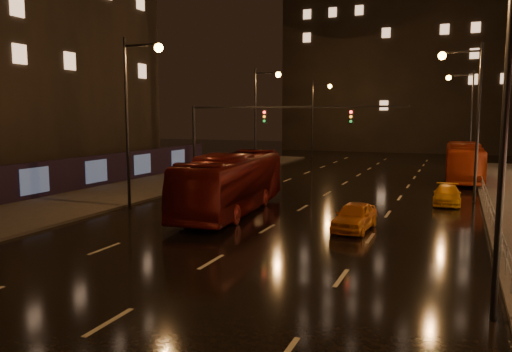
# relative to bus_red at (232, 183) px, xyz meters

# --- Properties ---
(ground) EXTENTS (140.00, 140.00, 0.00)m
(ground) POSITION_rel_bus_red_xyz_m (3.44, 6.67, -1.69)
(ground) COLOR black
(ground) RESTS_ON ground
(sidewalk_left) EXTENTS (7.00, 70.00, 0.15)m
(sidewalk_left) POSITION_rel_bus_red_xyz_m (-10.06, 1.67, -1.61)
(sidewalk_left) COLOR #38332D
(sidewalk_left) RESTS_ON ground
(building_distant) EXTENTS (44.00, 16.00, 36.00)m
(building_distant) POSITION_rel_bus_red_xyz_m (7.44, 58.67, 16.31)
(building_distant) COLOR black
(building_distant) RESTS_ON ground
(hoarding_left) EXTENTS (0.30, 46.00, 2.50)m
(hoarding_left) POSITION_rel_bus_red_xyz_m (-13.76, -1.33, -0.44)
(hoarding_left) COLOR black
(hoarding_left) RESTS_ON ground
(traffic_signal) EXTENTS (15.31, 0.32, 6.20)m
(traffic_signal) POSITION_rel_bus_red_xyz_m (-1.62, 6.67, 3.05)
(traffic_signal) COLOR black
(traffic_signal) RESTS_ON ground
(streetlight_right) EXTENTS (2.64, 0.50, 10.00)m
(streetlight_right) POSITION_rel_bus_red_xyz_m (12.36, -11.33, 4.74)
(streetlight_right) COLOR black
(streetlight_right) RESTS_ON ground
(railing_right) EXTENTS (0.05, 56.00, 1.00)m
(railing_right) POSITION_rel_bus_red_xyz_m (13.64, 4.67, -0.79)
(railing_right) COLOR #99999E
(railing_right) RESTS_ON sidewalk_right
(bus_red) EXTENTS (4.07, 12.36, 3.38)m
(bus_red) POSITION_rel_bus_red_xyz_m (0.00, 0.00, 0.00)
(bus_red) COLOR #5C100D
(bus_red) RESTS_ON ground
(bus_curb) EXTENTS (3.06, 11.69, 3.24)m
(bus_curb) POSITION_rel_bus_red_xyz_m (12.44, 19.76, -0.07)
(bus_curb) COLOR #A02D10
(bus_curb) RESTS_ON ground
(taxi_near) EXTENTS (1.84, 4.04, 1.34)m
(taxi_near) POSITION_rel_bus_red_xyz_m (7.44, -1.95, -1.02)
(taxi_near) COLOR orange
(taxi_near) RESTS_ON ground
(taxi_far) EXTENTS (1.68, 4.00, 1.15)m
(taxi_far) POSITION_rel_bus_red_xyz_m (11.44, 7.41, -1.11)
(taxi_far) COLOR orange
(taxi_far) RESTS_ON ground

